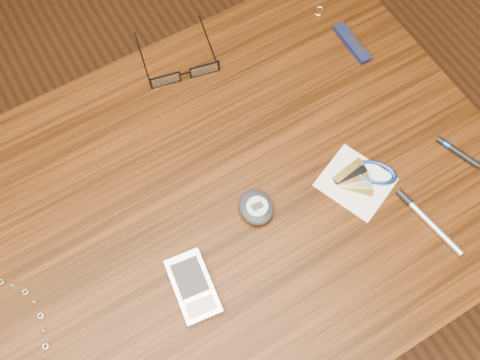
# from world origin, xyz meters

# --- Properties ---
(ground) EXTENTS (3.80, 3.80, 0.00)m
(ground) POSITION_xyz_m (0.00, 0.00, 0.00)
(ground) COLOR #472814
(ground) RESTS_ON ground
(desk) EXTENTS (1.00, 0.70, 0.75)m
(desk) POSITION_xyz_m (0.00, 0.00, 0.65)
(desk) COLOR #361A08
(desk) RESTS_ON ground
(eyeglasses) EXTENTS (0.16, 0.16, 0.03)m
(eyeglasses) POSITION_xyz_m (0.08, 0.25, 0.76)
(eyeglasses) COLOR black
(eyeglasses) RESTS_ON desk
(gold_ring) EXTENTS (0.03, 0.03, 0.00)m
(gold_ring) POSITION_xyz_m (0.38, 0.25, 0.75)
(gold_ring) COLOR #D6CB6E
(gold_ring) RESTS_ON desk
(pda_phone) EXTENTS (0.07, 0.11, 0.02)m
(pda_phone) POSITION_xyz_m (-0.10, -0.10, 0.76)
(pda_phone) COLOR #BCBDC1
(pda_phone) RESTS_ON desk
(pedometer) EXTENTS (0.06, 0.07, 0.03)m
(pedometer) POSITION_xyz_m (0.05, -0.04, 0.76)
(pedometer) COLOR black
(pedometer) RESTS_ON desk
(notepad_keys) EXTENTS (0.15, 0.14, 0.01)m
(notepad_keys) POSITION_xyz_m (0.24, -0.09, 0.75)
(notepad_keys) COLOR silver
(notepad_keys) RESTS_ON desk
(pocket_knife) EXTENTS (0.02, 0.10, 0.01)m
(pocket_knife) POSITION_xyz_m (0.39, 0.15, 0.76)
(pocket_knife) COLOR #0E1933
(pocket_knife) RESTS_ON desk
(silver_pen) EXTENTS (0.03, 0.14, 0.01)m
(silver_pen) POSITION_xyz_m (0.28, -0.20, 0.76)
(silver_pen) COLOR #ADADB2
(silver_pen) RESTS_ON desk
(black_blue_pen) EXTENTS (0.04, 0.08, 0.01)m
(black_blue_pen) POSITION_xyz_m (0.41, -0.13, 0.76)
(black_blue_pen) COLOR black
(black_blue_pen) RESTS_ON desk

